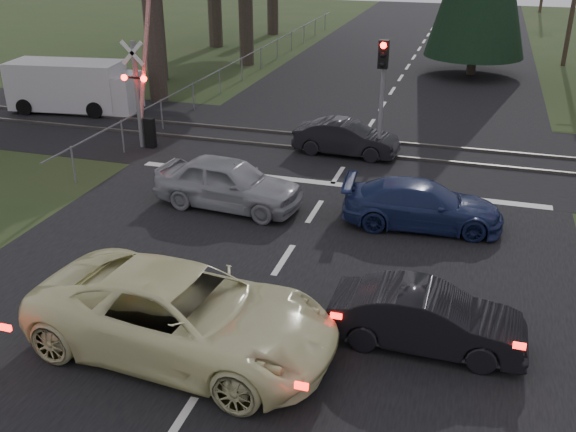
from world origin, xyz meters
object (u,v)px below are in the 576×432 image
at_px(dark_hatchback, 427,319).
at_px(white_van, 77,87).
at_px(silver_car, 228,183).
at_px(dark_car_far, 346,138).
at_px(cream_coupe, 183,314).
at_px(traffic_signal_center, 382,80).
at_px(blue_sedan, 422,205).
at_px(crossing_signal, 143,92).

height_order(dark_hatchback, white_van, white_van).
distance_m(dark_hatchback, silver_car, 7.98).
relative_size(dark_car_far, white_van, 0.65).
bearing_deg(dark_car_far, cream_coupe, -179.23).
distance_m(silver_car, white_van, 12.71).
height_order(cream_coupe, silver_car, cream_coupe).
relative_size(traffic_signal_center, cream_coupe, 0.70).
distance_m(blue_sedan, white_van, 17.20).
bearing_deg(cream_coupe, white_van, 43.94).
height_order(crossing_signal, traffic_signal_center, crossing_signal).
height_order(crossing_signal, blue_sedan, crossing_signal).
bearing_deg(dark_car_far, blue_sedan, -145.16).
distance_m(traffic_signal_center, cream_coupe, 11.97).
height_order(crossing_signal, dark_car_far, crossing_signal).
relative_size(crossing_signal, white_van, 1.24).
xyz_separation_m(crossing_signal, blue_sedan, (10.25, -3.85, -1.44)).
xyz_separation_m(dark_hatchback, white_van, (-16.15, 12.91, 0.47)).
distance_m(dark_hatchback, blue_sedan, 5.48).
bearing_deg(traffic_signal_center, silver_car, -124.46).
height_order(blue_sedan, dark_car_far, blue_sedan).
relative_size(traffic_signal_center, dark_car_far, 1.13).
bearing_deg(traffic_signal_center, dark_car_far, 160.47).
height_order(dark_car_far, white_van, white_van).
xyz_separation_m(dark_hatchback, dark_car_far, (-3.84, 10.61, -0.01)).
relative_size(cream_coupe, dark_car_far, 1.61).
bearing_deg(crossing_signal, dark_car_far, 10.54).
distance_m(crossing_signal, white_van, 6.44).
bearing_deg(silver_car, dark_hatchback, -124.70).
bearing_deg(traffic_signal_center, cream_coupe, -98.42).
xyz_separation_m(traffic_signal_center, blue_sedan, (1.97, -4.74, -2.19)).
distance_m(cream_coupe, dark_car_far, 12.12).
xyz_separation_m(crossing_signal, silver_car, (4.82, -4.15, -1.33)).
bearing_deg(white_van, silver_car, -45.61).
xyz_separation_m(cream_coupe, dark_car_far, (0.53, 12.10, -0.21)).
bearing_deg(blue_sedan, silver_car, 88.13).
bearing_deg(silver_car, dark_car_far, -16.96).
height_order(dark_hatchback, dark_car_far, dark_hatchback).
height_order(dark_hatchback, blue_sedan, blue_sedan).
height_order(cream_coupe, dark_car_far, cream_coupe).
relative_size(cream_coupe, dark_hatchback, 1.59).
distance_m(cream_coupe, dark_hatchback, 4.62).
height_order(crossing_signal, white_van, crossing_signal).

